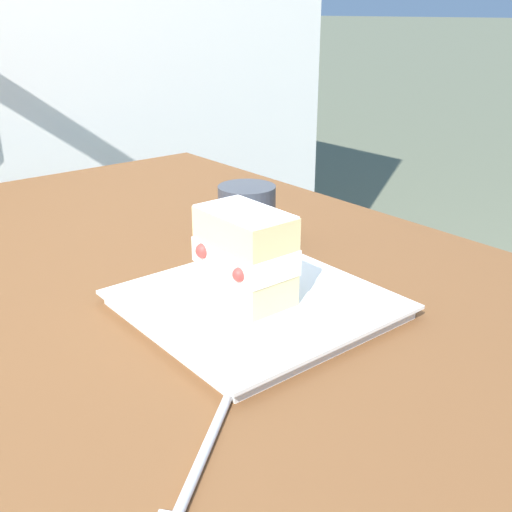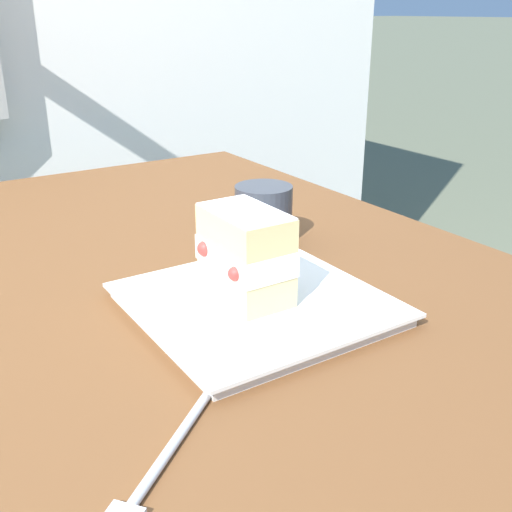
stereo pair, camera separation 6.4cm
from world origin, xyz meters
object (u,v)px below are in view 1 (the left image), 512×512
(patio_table, at_px, (123,426))
(dessert_fork, at_px, (197,470))
(dessert_plate, at_px, (256,304))
(coffee_cup, at_px, (247,213))
(cake_slice, at_px, (245,255))

(patio_table, bearing_deg, dessert_fork, 169.69)
(dessert_plate, bearing_deg, coffee_cup, -35.72)
(patio_table, xyz_separation_m, cake_slice, (-0.02, -0.15, 0.16))
(patio_table, height_order, dessert_fork, dessert_fork)
(dessert_fork, bearing_deg, cake_slice, -45.77)
(patio_table, bearing_deg, cake_slice, -95.84)
(cake_slice, xyz_separation_m, dessert_fork, (-0.18, 0.18, -0.06))
(dessert_fork, distance_m, coffee_cup, 0.47)
(patio_table, relative_size, dessert_fork, 9.74)
(dessert_plate, xyz_separation_m, dessert_fork, (-0.17, 0.19, -0.00))
(dessert_fork, relative_size, coffee_cup, 1.76)
(patio_table, relative_size, dessert_plate, 5.48)
(cake_slice, relative_size, dessert_fork, 0.74)
(dessert_fork, bearing_deg, coffee_cup, -42.67)
(coffee_cup, bearing_deg, dessert_plate, 144.28)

